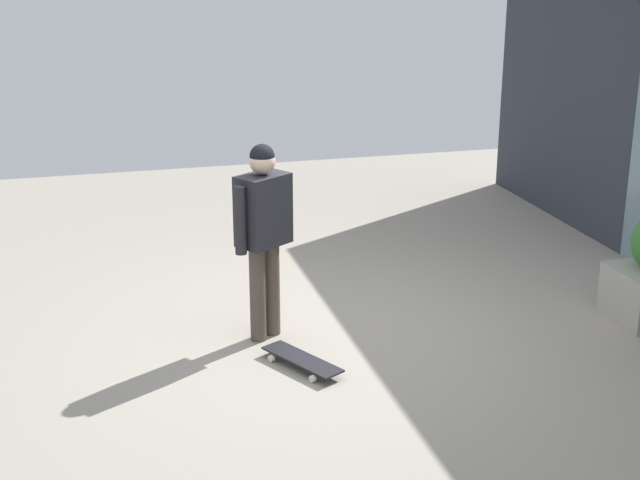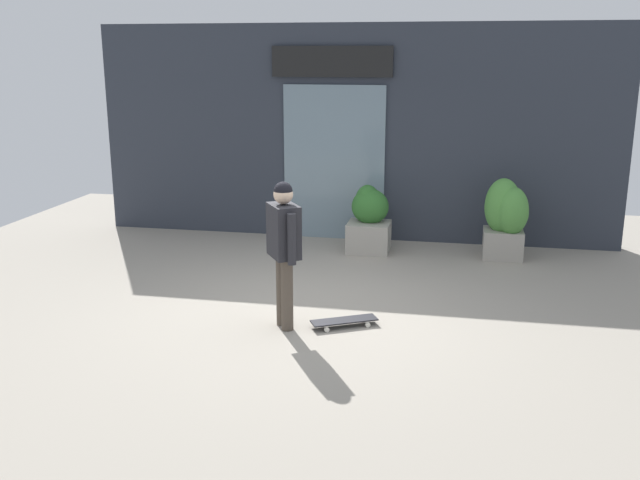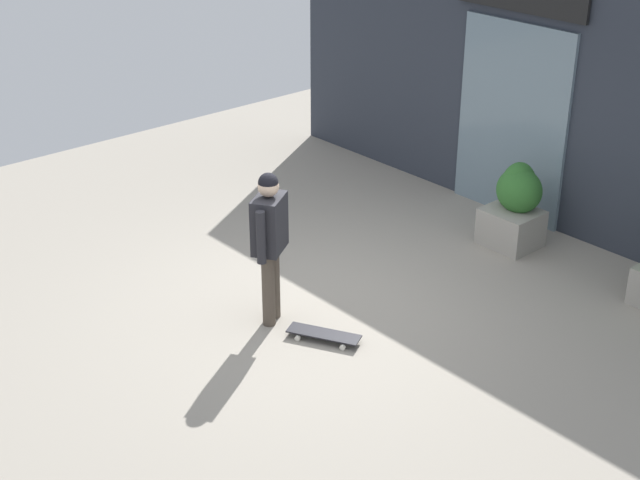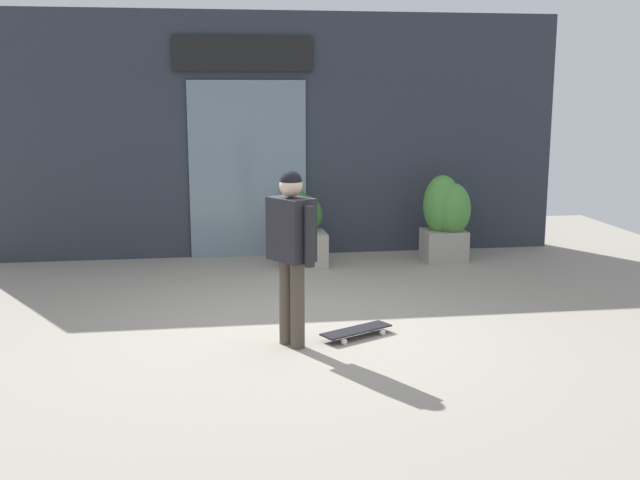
{
  "view_description": "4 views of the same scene",
  "coord_description": "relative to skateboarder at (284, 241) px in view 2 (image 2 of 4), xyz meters",
  "views": [
    {
      "loc": [
        6.62,
        -1.9,
        3.11
      ],
      "look_at": [
        0.2,
        -0.17,
        0.9
      ],
      "focal_mm": 51.48,
      "sensor_mm": 36.0,
      "label": 1
    },
    {
      "loc": [
        1.67,
        -7.56,
        2.89
      ],
      "look_at": [
        0.2,
        -0.17,
        0.9
      ],
      "focal_mm": 39.89,
      "sensor_mm": 36.0,
      "label": 2
    },
    {
      "loc": [
        6.22,
        -5.44,
        4.81
      ],
      "look_at": [
        0.2,
        -0.17,
        0.9
      ],
      "focal_mm": 51.43,
      "sensor_mm": 36.0,
      "label": 3
    },
    {
      "loc": [
        -0.85,
        -7.24,
        2.3
      ],
      "look_at": [
        0.2,
        -0.17,
        0.9
      ],
      "focal_mm": 43.34,
      "sensor_mm": 36.0,
      "label": 4
    }
  ],
  "objects": [
    {
      "name": "ground_plane",
      "position": [
        0.12,
        0.55,
        -0.97
      ],
      "size": [
        12.0,
        12.0,
        0.0
      ],
      "primitive_type": "plane",
      "color": "gray"
    },
    {
      "name": "building_facade",
      "position": [
        0.11,
        4.05,
        0.69
      ],
      "size": [
        8.19,
        0.31,
        3.33
      ],
      "color": "#2D333D",
      "rests_on": "ground_plane"
    },
    {
      "name": "skateboarder",
      "position": [
        0.0,
        0.0,
        0.0
      ],
      "size": [
        0.44,
        0.5,
        1.6
      ],
      "rotation": [
        0.0,
        0.0,
        0.58
      ],
      "color": "#4C4238",
      "rests_on": "ground_plane"
    },
    {
      "name": "skateboard",
      "position": [
        0.63,
        0.15,
        -0.91
      ],
      "size": [
        0.73,
        0.52,
        0.08
      ],
      "rotation": [
        0.0,
        0.0,
        0.49
      ],
      "color": "black",
      "rests_on": "ground_plane"
    },
    {
      "name": "planter_box_left",
      "position": [
        0.48,
        3.26,
        -0.47
      ],
      "size": [
        0.62,
        0.63,
        0.99
      ],
      "color": "gray",
      "rests_on": "ground_plane"
    },
    {
      "name": "planter_box_right",
      "position": [
        2.47,
        3.24,
        -0.35
      ],
      "size": [
        0.62,
        0.59,
        1.16
      ],
      "color": "gray",
      "rests_on": "ground_plane"
    }
  ]
}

